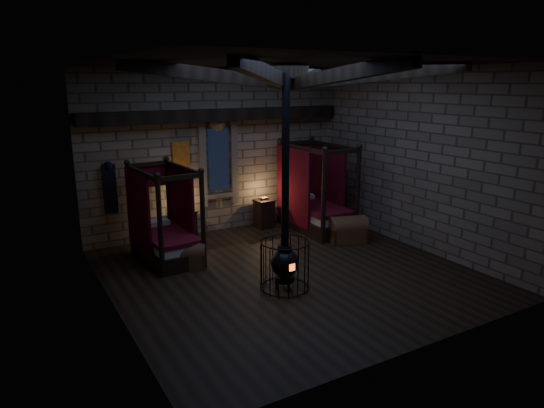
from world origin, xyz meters
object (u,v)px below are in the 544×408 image
trunk_left (186,256)px  trunk_right (347,230)px  bed_right (315,208)px  stove (285,259)px  bed_left (165,236)px

trunk_left → trunk_right: bearing=15.4°
trunk_right → bed_right: bearing=109.7°
trunk_right → stove: bearing=-133.5°
bed_right → stove: 4.03m
trunk_left → stove: (1.25, -1.98, 0.34)m
trunk_left → stove: size_ratio=0.23×
trunk_left → stove: stove is taller
bed_left → trunk_right: (4.26, -1.15, -0.21)m
bed_right → trunk_left: (-3.99, -0.97, -0.30)m
trunk_right → stove: (-2.82, -1.63, 0.30)m
bed_left → stove: 3.14m
bed_left → bed_right: (4.19, 0.17, 0.05)m
bed_right → trunk_right: bearing=-86.3°
bed_left → bed_right: 4.19m
trunk_right → trunk_left: bearing=-168.5°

